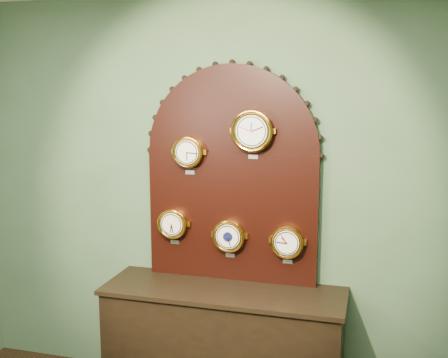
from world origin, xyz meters
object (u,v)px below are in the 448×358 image
(shop_counter, at_px, (223,348))
(roman_clock, at_px, (188,152))
(barometer, at_px, (229,236))
(display_board, at_px, (232,168))
(arabic_clock, at_px, (252,131))
(hygrometer, at_px, (173,224))
(tide_clock, at_px, (287,242))

(shop_counter, bearing_deg, roman_clock, 152.32)
(shop_counter, relative_size, barometer, 5.71)
(display_board, xyz_separation_m, arabic_clock, (0.16, -0.07, 0.26))
(display_board, relative_size, roman_clock, 5.65)
(display_board, distance_m, hygrometer, 0.58)
(arabic_clock, bearing_deg, shop_counter, -135.98)
(hygrometer, height_order, tide_clock, hygrometer)
(display_board, bearing_deg, tide_clock, -9.34)
(shop_counter, height_order, tide_clock, tide_clock)
(shop_counter, relative_size, roman_clock, 5.90)
(hygrometer, bearing_deg, display_board, 9.12)
(shop_counter, distance_m, barometer, 0.78)
(shop_counter, bearing_deg, arabic_clock, 44.02)
(shop_counter, relative_size, display_board, 1.05)
(shop_counter, relative_size, hygrometer, 5.97)
(display_board, relative_size, arabic_clock, 4.60)
(roman_clock, height_order, barometer, roman_clock)
(display_board, height_order, arabic_clock, display_board)
(tide_clock, bearing_deg, hygrometer, 179.99)
(display_board, bearing_deg, barometer, -91.48)
(arabic_clock, relative_size, tide_clock, 1.21)
(display_board, distance_m, tide_clock, 0.63)
(roman_clock, xyz_separation_m, hygrometer, (-0.12, 0.00, -0.51))
(barometer, bearing_deg, display_board, 88.52)
(tide_clock, bearing_deg, barometer, -179.96)
(shop_counter, height_order, arabic_clock, arabic_clock)
(shop_counter, bearing_deg, tide_clock, 20.77)
(roman_clock, relative_size, barometer, 0.97)
(display_board, xyz_separation_m, barometer, (-0.00, -0.07, -0.47))
(roman_clock, distance_m, arabic_clock, 0.48)
(shop_counter, bearing_deg, hygrometer, 159.61)
(tide_clock, bearing_deg, roman_clock, 179.99)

